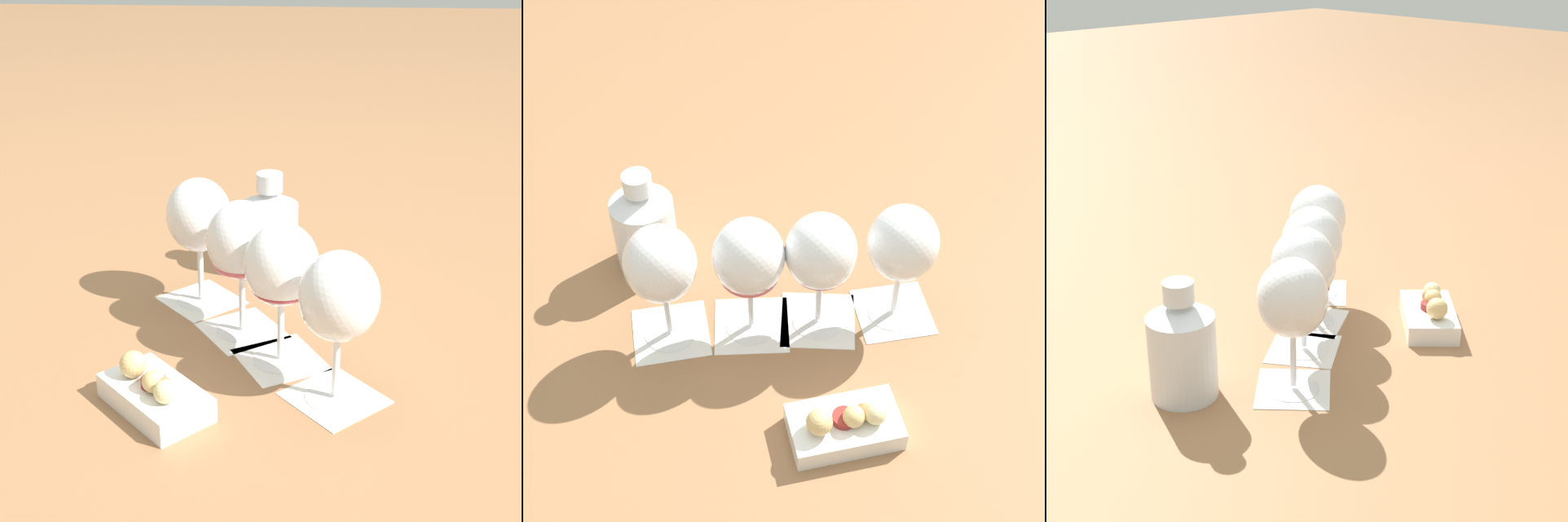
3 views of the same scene
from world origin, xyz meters
TOP-DOWN VIEW (x-y plane):
  - ground_plane at (0.00, 0.00)m, footprint 8.00×8.00m
  - tasting_card_0 at (-0.13, -0.10)m, footprint 0.15×0.15m
  - tasting_card_1 at (-0.04, -0.03)m, footprint 0.15×0.15m
  - tasting_card_2 at (0.04, 0.03)m, footprint 0.15×0.15m
  - tasting_card_3 at (0.13, 0.10)m, footprint 0.15×0.15m
  - wine_glass_0 at (-0.13, -0.10)m, footprint 0.10×0.10m
  - wine_glass_1 at (-0.04, -0.03)m, footprint 0.10×0.10m
  - wine_glass_2 at (0.04, 0.03)m, footprint 0.10×0.10m
  - wine_glass_3 at (0.13, 0.10)m, footprint 0.10×0.10m
  - ceramic_vase at (-0.25, -0.01)m, footprint 0.10×0.10m
  - snack_dish at (0.17, -0.12)m, footprint 0.16×0.16m

SIDE VIEW (x-z plane):
  - ground_plane at x=0.00m, z-range 0.00..0.00m
  - tasting_card_0 at x=-0.13m, z-range 0.00..0.00m
  - tasting_card_1 at x=-0.04m, z-range 0.00..0.00m
  - tasting_card_2 at x=0.04m, z-range 0.00..0.00m
  - tasting_card_3 at x=0.13m, z-range 0.00..0.00m
  - snack_dish at x=0.17m, z-range -0.01..0.06m
  - ceramic_vase at x=-0.25m, z-range -0.01..0.16m
  - wine_glass_2 at x=0.04m, z-range 0.04..0.24m
  - wine_glass_0 at x=-0.13m, z-range 0.04..0.24m
  - wine_glass_3 at x=0.13m, z-range 0.04..0.24m
  - wine_glass_1 at x=-0.04m, z-range 0.04..0.24m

